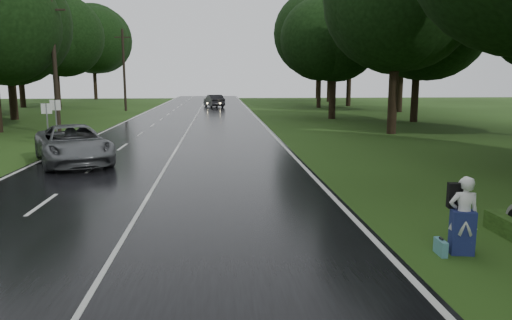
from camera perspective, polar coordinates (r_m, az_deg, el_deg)
The scene contains 16 objects.
ground at distance 12.88m, azimuth -14.49°, elevation -7.36°, with size 160.00×160.00×0.00m, color #264514.
road at distance 32.41m, azimuth -8.44°, elevation 3.09°, with size 12.00×140.00×0.04m, color black.
lane_center at distance 32.41m, azimuth -8.44°, elevation 3.13°, with size 0.12×140.00×0.01m, color silver.
grey_car at distance 22.35m, azimuth -21.06°, elevation 1.77°, with size 2.76×5.99×1.66m, color #575A5C.
far_car at distance 62.46m, azimuth -5.06°, elevation 7.07°, with size 1.69×4.85×1.60m, color black.
hitchhiker at distance 11.10m, azimuth 23.51°, elevation -6.39°, with size 0.68×0.63×1.70m.
suitcase at distance 11.05m, azimuth 21.23°, elevation -9.71°, with size 0.13×0.46×0.33m, color teal.
utility_pole_mid at distance 34.82m, azimuth -22.46°, elevation 2.88°, with size 1.80×0.28×9.01m, color black, non-canonical shape.
utility_pole_far at distance 57.50m, azimuth -15.31°, elevation 5.70°, with size 1.80×0.28×9.23m, color black, non-canonical shape.
road_sign_a at distance 28.91m, azimuth -23.53°, elevation 1.54°, with size 0.57×0.10×2.36m, color white, non-canonical shape.
road_sign_b at distance 30.28m, azimuth -22.64°, elevation 1.94°, with size 0.60×0.10×2.49m, color white, non-canonical shape.
tree_left_e at distance 48.95m, azimuth -26.91°, elevation 4.34°, with size 9.78×9.78×15.28m, color black, non-canonical shape.
tree_left_f at distance 63.45m, azimuth -22.55°, elevation 5.65°, with size 9.80×9.80×15.31m, color black, non-canonical shape.
tree_right_d at distance 33.76m, azimuth 15.87°, elevation 3.05°, with size 10.13×10.13×15.82m, color black, non-canonical shape.
tree_right_e at distance 45.09m, azimuth 9.05°, elevation 4.90°, with size 8.44×8.44×13.18m, color black, non-canonical shape.
tree_right_f at distance 62.14m, azimuth 7.49°, elevation 6.24°, with size 10.05×10.05×15.70m, color black, non-canonical shape.
Camera 1 is at (2.26, -12.12, 3.72)m, focal length 33.40 mm.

